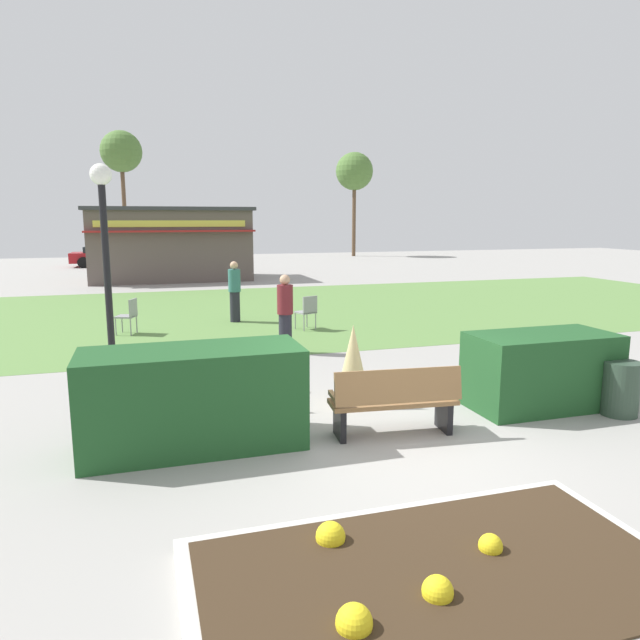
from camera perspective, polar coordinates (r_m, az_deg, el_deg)
ground_plane at (r=7.61m, az=7.06°, el=-12.13°), size 80.00×80.00×0.00m
lawn_patch at (r=17.97m, az=-7.45°, el=0.78°), size 36.00×12.00×0.01m
flower_bed at (r=5.00m, az=11.67°, el=-23.89°), size 3.92×2.23×0.32m
park_bench at (r=7.76m, az=7.38°, el=-7.93°), size 1.74×0.69×0.95m
hedge_left at (r=7.47m, az=-12.40°, el=-7.57°), size 2.72×1.10×1.27m
hedge_right at (r=9.45m, az=20.98°, el=-4.67°), size 2.19×1.10×1.14m
ornamental_grass_behind_left at (r=8.90m, az=3.27°, el=-4.48°), size 0.58×0.58×1.27m
ornamental_grass_behind_right at (r=8.78m, az=-6.98°, el=-5.27°), size 0.80×0.80×1.11m
lamppost_mid at (r=10.55m, az=-20.42°, el=6.83°), size 0.36×0.36×3.76m
trash_bin at (r=9.59m, az=27.53°, el=-6.00°), size 0.52×0.52×0.80m
food_kiosk at (r=28.18m, az=-14.54°, el=7.32°), size 7.44×4.35×3.36m
cafe_chair_west at (r=14.93m, az=-1.24°, el=1.03°), size 0.57×0.57×0.89m
cafe_chair_east at (r=15.11m, az=-18.32°, el=0.63°), size 0.57×0.57×0.89m
person_strolling at (r=12.31m, az=-3.46°, el=0.66°), size 0.34×0.34×1.69m
person_standing at (r=16.22m, az=-8.42°, el=2.83°), size 0.34×0.34×1.69m
parked_car_west_slot at (r=37.17m, az=-20.23°, el=5.98°), size 4.28×2.20×1.20m
parked_car_center_slot at (r=37.25m, az=-12.24°, el=6.37°), size 4.33×2.30×1.20m
tree_left_bg at (r=43.37m, az=-19.02°, el=15.33°), size 2.80×2.80×8.77m
tree_right_bg at (r=44.75m, az=3.42°, el=14.35°), size 2.80×2.80×7.73m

